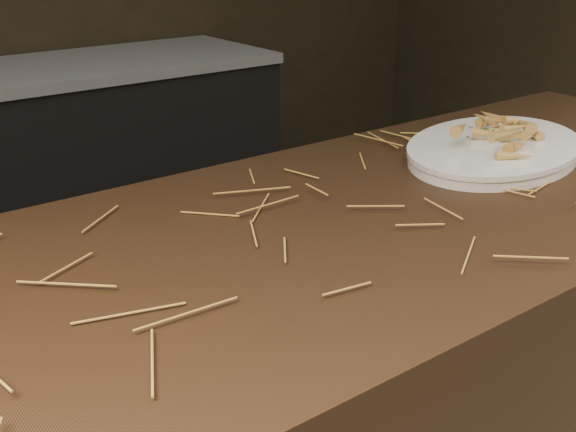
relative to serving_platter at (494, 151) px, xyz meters
The scene contains 5 objects.
back_counter 1.91m from the serving_platter, 99.28° to the left, with size 1.82×0.62×0.84m.
straw_bedding 0.60m from the serving_platter, behind, with size 1.40×0.60×0.02m, color #AA882D, non-canonical shape.
serving_platter is the anchor object (origin of this frame).
roasted_veg_heap 0.04m from the serving_platter, ahead, with size 0.22×0.16×0.05m, color olive, non-canonical shape.
serving_fork 0.16m from the serving_platter, 10.55° to the left, with size 0.02×0.17×0.00m, color silver.
Camera 1 is at (-0.56, -0.48, 1.33)m, focal length 45.00 mm.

